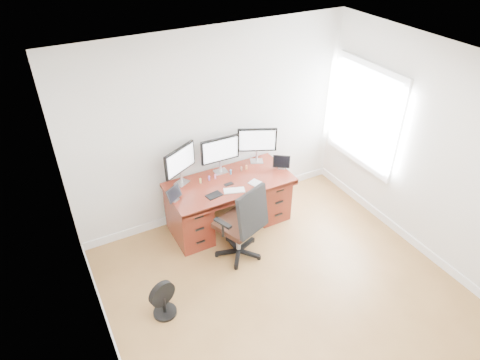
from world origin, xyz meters
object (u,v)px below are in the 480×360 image
desk (229,201)px  office_chair (241,234)px  monitor_center (220,151)px  keyboard (234,190)px  floor_fan (163,300)px

desk → office_chair: 0.68m
monitor_center → keyboard: 0.60m
office_chair → floor_fan: size_ratio=2.40×
monitor_center → keyboard: (-0.05, -0.50, -0.33)m
desk → office_chair: office_chair is taller
desk → keyboard: keyboard is taller
desk → keyboard: bearing=-100.2°
office_chair → monitor_center: 1.17m
office_chair → monitor_center: (0.16, 0.90, 0.72)m
desk → floor_fan: 1.76m
desk → floor_fan: size_ratio=3.69×
floor_fan → monitor_center: 2.09m
keyboard → floor_fan: bearing=-128.7°
office_chair → floor_fan: office_chair is taller
office_chair → monitor_center: bearing=60.0°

